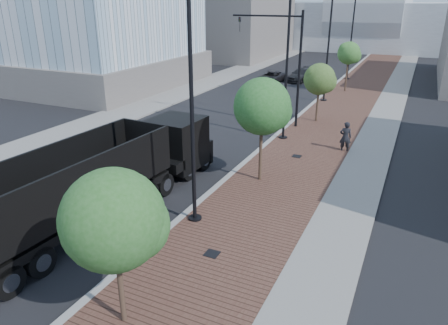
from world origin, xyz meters
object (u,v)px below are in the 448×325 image
at_px(white_sedan, 90,195).
at_px(pedestrian, 345,137).
at_px(dump_truck, 136,168).
at_px(dark_car_mid, 271,77).

height_order(white_sedan, pedestrian, pedestrian).
xyz_separation_m(dump_truck, white_sedan, (-0.83, -2.17, -0.62)).
bearing_deg(white_sedan, dark_car_mid, 97.82).
height_order(dump_truck, dark_car_mid, dump_truck).
bearing_deg(dump_truck, white_sedan, -107.93).
xyz_separation_m(white_sedan, dark_car_mid, (-2.91, 31.75, -0.21)).
height_order(dump_truck, white_sedan, dump_truck).
xyz_separation_m(dark_car_mid, pedestrian, (11.42, -19.28, 0.34)).
bearing_deg(pedestrian, white_sedan, 40.23).
bearing_deg(dump_truck, pedestrian, 56.34).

